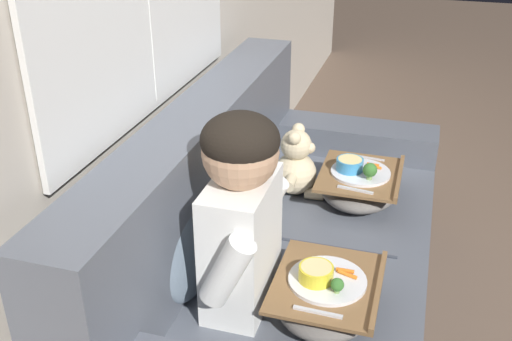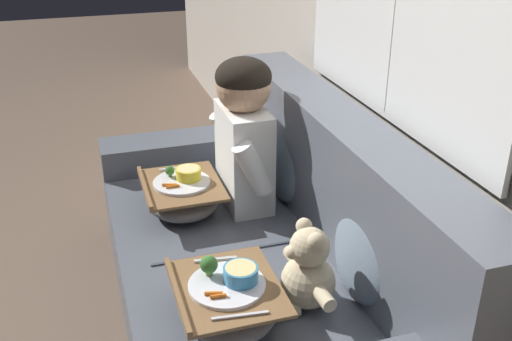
{
  "view_description": "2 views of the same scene",
  "coord_description": "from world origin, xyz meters",
  "px_view_note": "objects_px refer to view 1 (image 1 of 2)",
  "views": [
    {
      "loc": [
        -1.85,
        -0.39,
        1.69
      ],
      "look_at": [
        -0.08,
        0.14,
        0.73
      ],
      "focal_mm": 42.0,
      "sensor_mm": 36.0,
      "label": 1
    },
    {
      "loc": [
        1.87,
        -0.55,
        1.69
      ],
      "look_at": [
        0.01,
        0.03,
        0.75
      ],
      "focal_mm": 42.0,
      "sensor_mm": 36.0,
      "label": 2
    }
  ],
  "objects_px": {
    "couch": "(276,260)",
    "child_figure": "(241,205)",
    "lap_tray_child": "(326,297)",
    "lap_tray_teddy": "(359,185)",
    "teddy_bear": "(296,166)",
    "throw_pillow_behind_teddy": "(250,148)",
    "throw_pillow_behind_child": "(182,242)"
  },
  "relations": [
    {
      "from": "throw_pillow_behind_child",
      "to": "child_figure",
      "type": "height_order",
      "value": "child_figure"
    },
    {
      "from": "throw_pillow_behind_teddy",
      "to": "teddy_bear",
      "type": "relative_size",
      "value": 1.21
    },
    {
      "from": "couch",
      "to": "lap_tray_child",
      "type": "height_order",
      "value": "couch"
    },
    {
      "from": "child_figure",
      "to": "teddy_bear",
      "type": "height_order",
      "value": "child_figure"
    },
    {
      "from": "throw_pillow_behind_child",
      "to": "teddy_bear",
      "type": "relative_size",
      "value": 1.24
    },
    {
      "from": "couch",
      "to": "throw_pillow_behind_teddy",
      "type": "relative_size",
      "value": 4.91
    },
    {
      "from": "lap_tray_child",
      "to": "lap_tray_teddy",
      "type": "bearing_deg",
      "value": 0.02
    },
    {
      "from": "teddy_bear",
      "to": "throw_pillow_behind_child",
      "type": "bearing_deg",
      "value": 164.61
    },
    {
      "from": "throw_pillow_behind_teddy",
      "to": "lap_tray_teddy",
      "type": "bearing_deg",
      "value": -90.1
    },
    {
      "from": "throw_pillow_behind_child",
      "to": "child_figure",
      "type": "relative_size",
      "value": 0.62
    },
    {
      "from": "throw_pillow_behind_child",
      "to": "lap_tray_child",
      "type": "xyz_separation_m",
      "value": [
        -0.0,
        -0.48,
        -0.11
      ]
    },
    {
      "from": "teddy_bear",
      "to": "lap_tray_child",
      "type": "height_order",
      "value": "teddy_bear"
    },
    {
      "from": "teddy_bear",
      "to": "lap_tray_teddy",
      "type": "xyz_separation_m",
      "value": [
        -0.0,
        -0.27,
        -0.05
      ]
    },
    {
      "from": "couch",
      "to": "throw_pillow_behind_child",
      "type": "bearing_deg",
      "value": 149.48
    },
    {
      "from": "lap_tray_teddy",
      "to": "throw_pillow_behind_child",
      "type": "bearing_deg",
      "value": 147.48
    },
    {
      "from": "throw_pillow_behind_teddy",
      "to": "lap_tray_teddy",
      "type": "xyz_separation_m",
      "value": [
        -0.0,
        -0.48,
        -0.11
      ]
    },
    {
      "from": "child_figure",
      "to": "teddy_bear",
      "type": "xyz_separation_m",
      "value": [
        0.75,
        -0.0,
        -0.23
      ]
    },
    {
      "from": "throw_pillow_behind_teddy",
      "to": "lap_tray_child",
      "type": "xyz_separation_m",
      "value": [
        -0.75,
        -0.48,
        -0.11
      ]
    },
    {
      "from": "lap_tray_child",
      "to": "couch",
      "type": "bearing_deg",
      "value": 34.36
    },
    {
      "from": "lap_tray_child",
      "to": "throw_pillow_behind_child",
      "type": "bearing_deg",
      "value": 89.89
    },
    {
      "from": "child_figure",
      "to": "lap_tray_teddy",
      "type": "relative_size",
      "value": 1.68
    },
    {
      "from": "child_figure",
      "to": "lap_tray_teddy",
      "type": "distance_m",
      "value": 0.85
    },
    {
      "from": "lap_tray_teddy",
      "to": "lap_tray_child",
      "type": "bearing_deg",
      "value": -179.98
    },
    {
      "from": "child_figure",
      "to": "lap_tray_child",
      "type": "bearing_deg",
      "value": -90.19
    },
    {
      "from": "throw_pillow_behind_teddy",
      "to": "teddy_bear",
      "type": "bearing_deg",
      "value": -89.94
    },
    {
      "from": "couch",
      "to": "child_figure",
      "type": "height_order",
      "value": "child_figure"
    },
    {
      "from": "couch",
      "to": "child_figure",
      "type": "distance_m",
      "value": 0.59
    },
    {
      "from": "couch",
      "to": "throw_pillow_behind_child",
      "type": "xyz_separation_m",
      "value": [
        -0.37,
        0.22,
        0.28
      ]
    },
    {
      "from": "throw_pillow_behind_child",
      "to": "teddy_bear",
      "type": "distance_m",
      "value": 0.78
    },
    {
      "from": "teddy_bear",
      "to": "throw_pillow_behind_teddy",
      "type": "bearing_deg",
      "value": 90.06
    },
    {
      "from": "couch",
      "to": "teddy_bear",
      "type": "xyz_separation_m",
      "value": [
        0.37,
        0.01,
        0.23
      ]
    },
    {
      "from": "throw_pillow_behind_teddy",
      "to": "throw_pillow_behind_child",
      "type": "bearing_deg",
      "value": 180.0
    }
  ]
}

